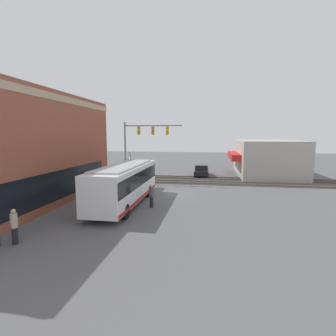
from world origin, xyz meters
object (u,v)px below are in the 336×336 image
at_px(city_bus, 125,183).
at_px(pedestrian_near_bus, 151,196).
at_px(pedestrian_by_lamp, 14,226).
at_px(parked_car_black, 202,171).
at_px(crossing_signal, 130,163).

height_order(city_bus, pedestrian_near_bus, city_bus).
height_order(city_bus, pedestrian_by_lamp, city_bus).
height_order(parked_car_black, pedestrian_by_lamp, pedestrian_by_lamp).
bearing_deg(pedestrian_by_lamp, city_bus, -20.58).
distance_m(parked_car_black, pedestrian_near_bus, 16.43).
relative_size(crossing_signal, parked_car_black, 0.84).
xyz_separation_m(city_bus, parked_car_black, (15.68, -5.40, -1.03)).
bearing_deg(pedestrian_near_bus, crossing_signal, 25.99).
bearing_deg(parked_car_black, city_bus, 161.00).
bearing_deg(crossing_signal, city_bus, -165.27).
height_order(crossing_signal, parked_car_black, crossing_signal).
xyz_separation_m(crossing_signal, pedestrian_by_lamp, (-16.97, 0.71, -1.36)).
height_order(parked_car_black, pedestrian_near_bus, pedestrian_near_bus).
distance_m(crossing_signal, pedestrian_near_bus, 10.44).
bearing_deg(crossing_signal, parked_car_black, -48.62).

